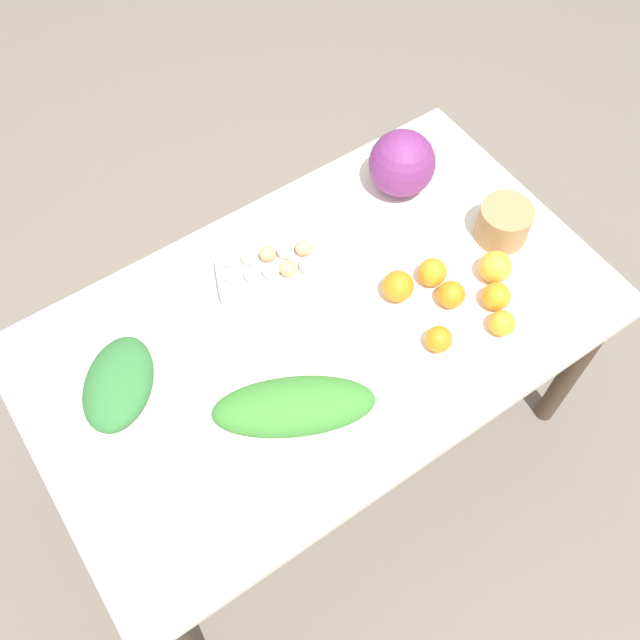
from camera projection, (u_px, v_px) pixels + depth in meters
ground_plane at (320, 432)px, 2.38m from camera, size 8.00×8.00×0.00m
dining_table at (320, 342)px, 1.85m from camera, size 1.46×0.86×0.71m
cabbage_purple at (402, 163)px, 1.92m from camera, size 0.18×0.18×0.18m
egg_carton at (270, 269)px, 1.80m from camera, size 0.29×0.21×0.09m
paper_bag at (504, 223)px, 1.87m from camera, size 0.14×0.14×0.10m
greens_bunch_kale at (118, 383)px, 1.64m from camera, size 0.28×0.29×0.09m
greens_bunch_chard at (294, 406)px, 1.61m from camera, size 0.40×0.30×0.09m
orange_0 at (495, 267)px, 1.81m from camera, size 0.08×0.08×0.08m
orange_1 at (451, 295)px, 1.77m from camera, size 0.07×0.07×0.07m
orange_2 at (502, 323)px, 1.73m from camera, size 0.07×0.07×0.07m
orange_3 at (496, 296)px, 1.77m from camera, size 0.07×0.07×0.07m
orange_4 at (432, 272)px, 1.81m from camera, size 0.07×0.07×0.07m
orange_5 at (398, 286)px, 1.78m from camera, size 0.08×0.08×0.08m
orange_6 at (439, 339)px, 1.71m from camera, size 0.07×0.07×0.07m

